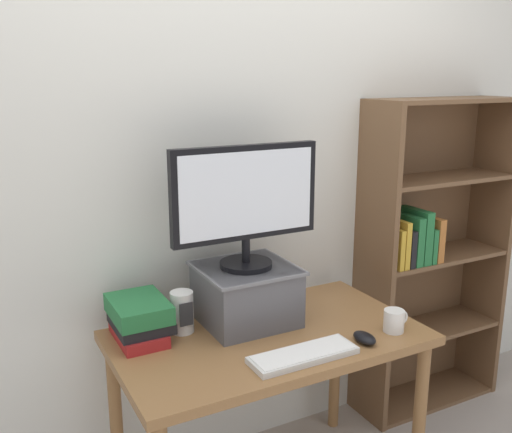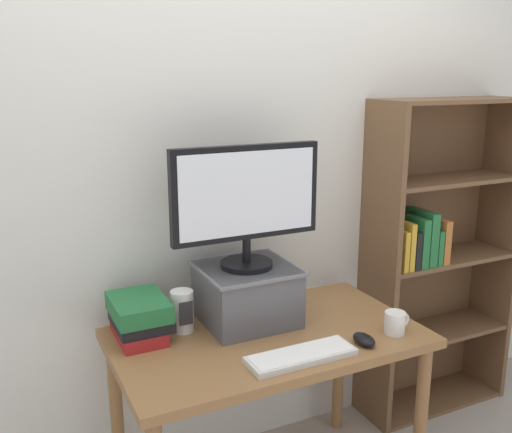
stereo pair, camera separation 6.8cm
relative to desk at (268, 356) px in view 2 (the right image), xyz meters
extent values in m
cube|color=silver|center=(0.00, 0.43, 0.67)|extent=(7.00, 0.08, 2.60)
cube|color=olive|center=(0.00, 0.00, 0.07)|extent=(1.15, 0.66, 0.04)
cylinder|color=olive|center=(0.52, -0.28, -0.29)|extent=(0.05, 0.05, 0.69)
cylinder|color=olive|center=(-0.52, 0.28, -0.29)|extent=(0.05, 0.05, 0.69)
cylinder|color=olive|center=(0.52, 0.28, -0.29)|extent=(0.05, 0.05, 0.69)
cube|color=brown|center=(0.71, 0.25, 0.15)|extent=(0.03, 0.28, 1.56)
cube|color=brown|center=(1.46, 0.25, 0.15)|extent=(0.03, 0.28, 1.56)
cube|color=brown|center=(1.08, 0.39, 0.15)|extent=(0.78, 0.01, 1.56)
cube|color=brown|center=(1.08, 0.25, -0.62)|extent=(0.73, 0.27, 0.02)
cube|color=brown|center=(1.08, 0.25, -0.23)|extent=(0.73, 0.27, 0.02)
cube|color=brown|center=(1.08, 0.25, 0.16)|extent=(0.73, 0.27, 0.02)
cube|color=brown|center=(1.08, 0.25, 0.55)|extent=(0.73, 0.27, 0.02)
cube|color=brown|center=(1.08, 0.25, 0.92)|extent=(0.73, 0.27, 0.02)
cube|color=gold|center=(0.76, 0.23, 0.26)|extent=(0.03, 0.20, 0.19)
cube|color=gold|center=(0.80, 0.23, 0.28)|extent=(0.03, 0.20, 0.22)
cube|color=black|center=(0.83, 0.23, 0.26)|extent=(0.03, 0.20, 0.18)
cube|color=#236B38|center=(0.87, 0.23, 0.28)|extent=(0.04, 0.20, 0.23)
cube|color=#236B38|center=(0.92, 0.23, 0.29)|extent=(0.05, 0.20, 0.25)
cube|color=#236B38|center=(0.96, 0.23, 0.25)|extent=(0.03, 0.20, 0.17)
cube|color=#AD662D|center=(1.00, 0.23, 0.27)|extent=(0.04, 0.20, 0.21)
cube|color=#515156|center=(-0.02, 0.14, 0.20)|extent=(0.34, 0.33, 0.23)
cube|color=slate|center=(-0.02, 0.14, 0.31)|extent=(0.36, 0.34, 0.01)
cylinder|color=black|center=(-0.02, 0.14, 0.33)|extent=(0.20, 0.20, 0.02)
cylinder|color=black|center=(-0.02, 0.14, 0.38)|extent=(0.03, 0.03, 0.09)
cube|color=black|center=(-0.02, 0.14, 0.61)|extent=(0.59, 0.04, 0.36)
cube|color=silver|center=(-0.02, 0.12, 0.61)|extent=(0.54, 0.00, 0.31)
cube|color=silver|center=(0.01, -0.22, 0.10)|extent=(0.38, 0.13, 0.02)
cube|color=white|center=(0.01, -0.22, 0.11)|extent=(0.36, 0.11, 0.00)
ellipsoid|color=black|center=(0.27, -0.23, 0.11)|extent=(0.06, 0.10, 0.04)
cube|color=maroon|center=(-0.44, 0.18, 0.11)|extent=(0.16, 0.26, 0.04)
cube|color=black|center=(-0.43, 0.19, 0.15)|extent=(0.19, 0.24, 0.04)
cube|color=#236B38|center=(-0.43, 0.19, 0.21)|extent=(0.19, 0.26, 0.07)
cylinder|color=white|center=(0.43, -0.20, 0.13)|extent=(0.08, 0.08, 0.08)
torus|color=white|center=(0.47, -0.20, 0.14)|extent=(0.06, 0.01, 0.06)
cylinder|color=silver|center=(-0.28, 0.17, 0.17)|extent=(0.09, 0.09, 0.16)
cube|color=#2D2D30|center=(-0.28, 0.12, 0.18)|extent=(0.05, 0.00, 0.09)
camera|label=1|loc=(-0.96, -1.71, 1.04)|focal=40.00mm
camera|label=2|loc=(-0.90, -1.75, 1.04)|focal=40.00mm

